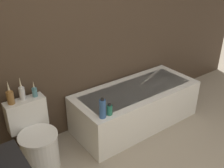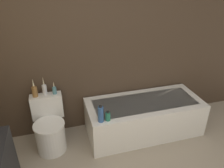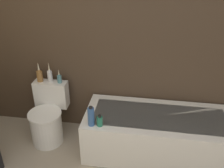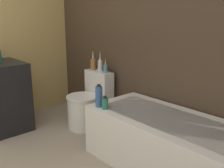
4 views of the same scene
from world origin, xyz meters
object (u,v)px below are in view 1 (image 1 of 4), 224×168
(vase_gold, at_px, (10,96))
(shampoo_bottle_tall, at_px, (102,109))
(shampoo_bottle_short, at_px, (109,110))
(vase_silver, at_px, (22,92))
(bathtub, at_px, (136,106))
(vase_bronze, at_px, (34,91))
(toilet, at_px, (37,141))

(vase_gold, relative_size, shampoo_bottle_tall, 1.12)
(shampoo_bottle_short, bearing_deg, vase_silver, 143.60)
(bathtub, distance_m, shampoo_bottle_tall, 0.84)
(vase_silver, height_order, shampoo_bottle_short, vase_silver)
(bathtub, bearing_deg, vase_gold, 170.38)
(shampoo_bottle_short, bearing_deg, bathtub, 23.30)
(vase_silver, distance_m, shampoo_bottle_short, 0.92)
(bathtub, distance_m, vase_bronze, 1.34)
(toilet, bearing_deg, shampoo_bottle_tall, -26.28)
(shampoo_bottle_short, bearing_deg, shampoo_bottle_tall, -179.05)
(bathtub, distance_m, vase_silver, 1.47)
(vase_gold, distance_m, vase_bronze, 0.25)
(vase_gold, relative_size, vase_silver, 1.00)
(bathtub, xyz_separation_m, vase_bronze, (-1.22, 0.25, 0.50))
(bathtub, bearing_deg, vase_silver, 168.73)
(toilet, bearing_deg, bathtub, -1.93)
(bathtub, relative_size, vase_bronze, 9.12)
(shampoo_bottle_tall, distance_m, shampoo_bottle_short, 0.10)
(vase_bronze, relative_size, shampoo_bottle_short, 1.40)
(bathtub, xyz_separation_m, shampoo_bottle_tall, (-0.71, -0.27, 0.36))
(vase_gold, height_order, shampoo_bottle_tall, vase_gold)
(bathtub, height_order, toilet, toilet)
(bathtub, xyz_separation_m, shampoo_bottle_short, (-0.62, -0.27, 0.31))
(vase_bronze, height_order, shampoo_bottle_short, vase_bronze)
(bathtub, height_order, vase_bronze, vase_bronze)
(vase_bronze, bearing_deg, shampoo_bottle_tall, -45.51)
(vase_gold, xyz_separation_m, shampoo_bottle_tall, (0.76, -0.52, -0.17))
(vase_gold, bearing_deg, toilet, -58.49)
(bathtub, distance_m, toilet, 1.34)
(vase_silver, xyz_separation_m, shampoo_bottle_tall, (0.63, -0.53, -0.17))
(shampoo_bottle_short, bearing_deg, toilet, 156.72)
(vase_gold, relative_size, vase_bronze, 1.42)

